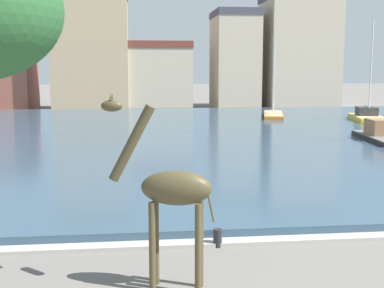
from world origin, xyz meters
The scene contains 11 objects.
harbor_water centered at (0.00, 30.20, 0.17)m, with size 90.30×44.18×0.35m, color #334C60.
quay_edge_coping centered at (0.00, 7.86, 0.06)m, with size 90.30×0.50×0.12m, color #ADA89E.
giraffe_statue centered at (-2.37, 5.21, 2.21)m, with size 2.44×1.00×4.32m.
sailboat_yellow centered at (16.82, 36.02, 0.53)m, with size 3.50×6.74×8.87m.
sailboat_orange centered at (9.91, 41.42, 0.37)m, with size 3.41×7.59×7.29m.
mooring_bollard centered at (-0.91, 7.71, 0.25)m, with size 0.24×0.24×0.50m, color #232326.
townhouse_wide_warehouse centered at (-17.81, 57.54, 4.24)m, with size 5.45×7.55×8.45m.
townhouse_narrow_midrow centered at (-8.05, 54.49, 6.72)m, with size 8.67×5.49×13.40m.
townhouse_tall_gabled centered at (-0.32, 56.10, 3.96)m, with size 7.81×7.69×7.89m.
townhouse_corner_house centered at (9.00, 56.03, 5.84)m, with size 5.17×7.62×11.64m.
townhouse_end_terrace centered at (16.87, 55.73, 6.82)m, with size 8.56×7.80×13.61m.
Camera 1 is at (-3.10, -5.50, 4.85)m, focal length 47.62 mm.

